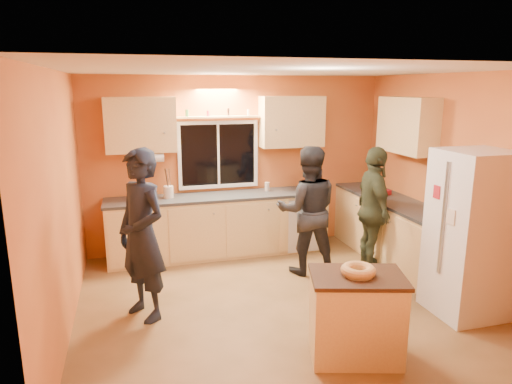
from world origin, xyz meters
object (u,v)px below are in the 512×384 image
object	(u,v)px
island	(356,316)
person_right	(373,210)
refrigerator	(471,234)
person_center	(308,211)
person_left	(142,235)

from	to	relation	value
island	person_right	size ratio (longest dim) A/B	0.57
refrigerator	person_center	bearing A→B (deg)	129.32
person_left	person_right	bearing A→B (deg)	66.81
person_center	person_right	xyz separation A→B (m)	(0.86, -0.18, -0.01)
island	person_right	bearing A→B (deg)	73.13
person_right	person_left	bearing A→B (deg)	110.51
refrigerator	person_right	size ratio (longest dim) A/B	1.07
refrigerator	person_right	world-z (taller)	refrigerator
person_center	refrigerator	bearing A→B (deg)	143.78
person_center	person_right	distance (m)	0.88
refrigerator	person_left	xyz separation A→B (m)	(-3.39, 0.86, 0.02)
island	person_right	distance (m)	2.20
person_left	person_center	xyz separation A→B (m)	(2.13, 0.67, -0.07)
person_left	person_right	world-z (taller)	person_left
person_center	person_right	bearing A→B (deg)	-177.31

